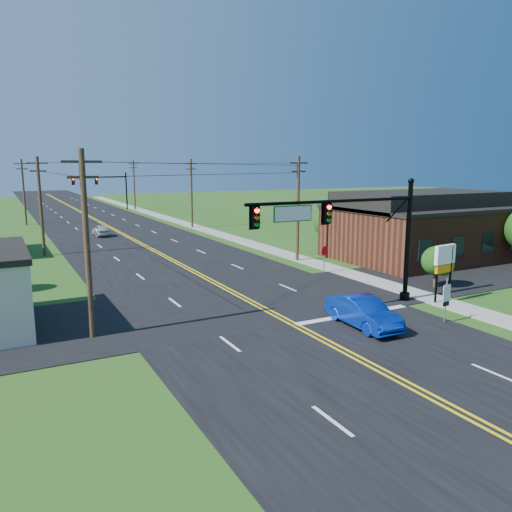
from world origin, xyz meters
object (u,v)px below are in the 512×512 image
signal_mast_main (349,228)px  signal_mast_far (102,185)px  route_sign (446,297)px  blue_car (363,313)px  stop_sign (325,254)px

signal_mast_main → signal_mast_far: same height
signal_mast_far → route_sign: signal_mast_far is taller
signal_mast_main → blue_car: signal_mast_main is taller
signal_mast_main → signal_mast_far: size_ratio=1.03×
signal_mast_far → route_sign: 76.42m
stop_sign → signal_mast_far: bearing=84.4°
blue_car → signal_mast_far: bearing=91.3°
signal_mast_main → blue_car: size_ratio=2.38×
blue_car → signal_mast_main: bearing=69.6°
signal_mast_main → stop_sign: 10.40m
signal_mast_far → route_sign: (3.06, -76.29, -3.15)m
signal_mast_main → stop_sign: signal_mast_main is taller
signal_mast_far → blue_car: (-1.30, -74.86, -3.76)m
blue_car → stop_sign: stop_sign is taller
route_sign → stop_sign: 13.13m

